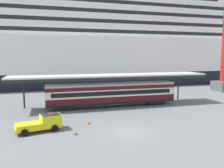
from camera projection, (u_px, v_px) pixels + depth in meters
ground_plane at (130, 131)px, 27.08m from camera, size 400.00×400.00×0.00m
cruise_ship at (56, 37)px, 72.18m from camera, size 134.31×30.97×43.91m
platform_canopy at (112, 76)px, 40.14m from camera, size 34.36×5.44×5.60m
train_carriage at (112, 94)px, 40.06m from camera, size 22.56×2.81×4.11m
service_truck at (43, 123)px, 27.20m from camera, size 5.51×3.10×2.02m
traffic_cone_near at (89, 122)px, 29.96m from camera, size 0.36×0.36×0.63m
traffic_cone_mid at (76, 132)px, 25.96m from camera, size 0.36×0.36×0.59m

